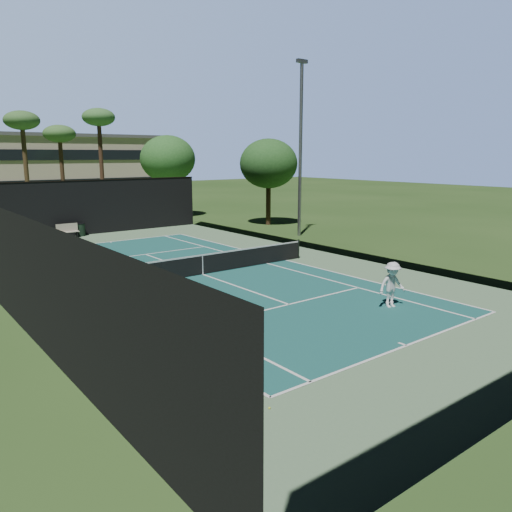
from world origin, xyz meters
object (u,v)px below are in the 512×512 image
at_px(park_bench, 68,230).
at_px(trash_bin, 81,230).
at_px(tennis_ball_a, 269,408).
at_px(tennis_ball_c, 185,264).
at_px(tennis_ball_d, 118,275).
at_px(tennis_ball_b, 134,265).
at_px(player, 392,285).
at_px(tennis_net, 203,264).

distance_m(park_bench, trash_bin, 1.12).
bearing_deg(tennis_ball_a, park_bench, 81.45).
relative_size(tennis_ball_c, park_bench, 0.04).
height_order(tennis_ball_c, trash_bin, trash_bin).
bearing_deg(tennis_ball_d, tennis_ball_a, -99.54).
distance_m(tennis_ball_b, trash_bin, 11.63).
xyz_separation_m(player, trash_bin, (-3.55, 24.66, -0.42)).
xyz_separation_m(tennis_net, trash_bin, (-0.61, 15.61, -0.08)).
bearing_deg(tennis_ball_d, trash_bin, 78.18).
relative_size(player, tennis_ball_c, 27.78).
bearing_deg(tennis_ball_b, player, -70.12).
distance_m(tennis_net, player, 9.52).
distance_m(tennis_ball_c, trash_bin, 13.06).
bearing_deg(trash_bin, tennis_ball_a, -100.62).
xyz_separation_m(player, tennis_ball_c, (-2.47, 11.66, -0.86)).
height_order(tennis_ball_b, park_bench, park_bench).
xyz_separation_m(tennis_ball_d, park_bench, (1.68, 12.93, 0.51)).
distance_m(tennis_ball_b, tennis_ball_d, 2.29).
bearing_deg(tennis_ball_a, tennis_net, 64.58).
height_order(player, tennis_ball_a, player).
xyz_separation_m(tennis_ball_b, tennis_ball_c, (2.27, -1.45, 0.00)).
distance_m(player, trash_bin, 24.92).
xyz_separation_m(tennis_ball_c, trash_bin, (-1.09, 13.00, 0.45)).
relative_size(park_bench, trash_bin, 1.59).
height_order(tennis_ball_a, park_bench, park_bench).
relative_size(tennis_ball_d, park_bench, 0.04).
relative_size(tennis_ball_b, trash_bin, 0.07).
bearing_deg(tennis_net, tennis_ball_b, 113.89).
height_order(tennis_ball_d, park_bench, park_bench).
xyz_separation_m(tennis_ball_a, trash_bin, (5.23, 27.91, 0.45)).
bearing_deg(tennis_ball_d, tennis_ball_b, 46.48).
distance_m(tennis_ball_a, trash_bin, 28.40).
height_order(tennis_ball_b, trash_bin, trash_bin).
distance_m(tennis_ball_d, trash_bin, 13.51).
relative_size(tennis_ball_a, tennis_ball_b, 0.95).
height_order(tennis_ball_c, park_bench, park_bench).
relative_size(tennis_ball_b, tennis_ball_d, 0.93).
distance_m(tennis_net, tennis_ball_b, 4.47).
bearing_deg(tennis_net, tennis_ball_a, -115.42).
bearing_deg(tennis_ball_c, trash_bin, 94.78).
height_order(tennis_net, tennis_ball_c, tennis_net).
xyz_separation_m(player, tennis_ball_a, (-8.79, -3.24, -0.87)).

